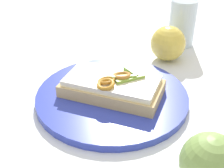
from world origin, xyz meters
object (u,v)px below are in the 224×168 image
object	(u,v)px
apple_1	(168,43)
drinking_glass	(182,23)
sandwich	(112,86)
apple_2	(210,163)
plate	(112,96)

from	to	relation	value
apple_1	drinking_glass	bearing A→B (deg)	-78.37
sandwich	apple_2	distance (m)	0.23
drinking_glass	apple_2	bearing A→B (deg)	124.28
sandwich	apple_2	xyz separation A→B (m)	(-0.22, 0.07, 0.01)
plate	apple_2	world-z (taller)	apple_2
apple_1	apple_2	xyz separation A→B (m)	(-0.23, 0.27, -0.00)
apple_2	drinking_glass	world-z (taller)	drinking_glass
apple_1	drinking_glass	world-z (taller)	drinking_glass
sandwich	apple_2	bearing A→B (deg)	-36.79
apple_2	drinking_glass	xyz separation A→B (m)	(0.25, -0.37, 0.02)
plate	drinking_glass	size ratio (longest dim) A/B	2.47
sandwich	drinking_glass	world-z (taller)	drinking_glass
drinking_glass	plate	bearing A→B (deg)	95.75
apple_1	apple_2	bearing A→B (deg)	130.15
sandwich	drinking_glass	size ratio (longest dim) A/B	1.77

